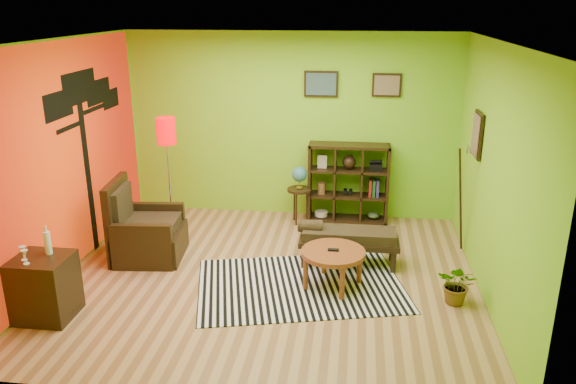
# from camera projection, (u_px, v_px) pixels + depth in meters

# --- Properties ---
(ground) EXTENTS (5.00, 5.00, 0.00)m
(ground) POSITION_uv_depth(u_px,v_px,m) (268.00, 278.00, 6.85)
(ground) COLOR tan
(ground) RESTS_ON ground
(room_shell) EXTENTS (5.04, 4.54, 2.82)m
(room_shell) POSITION_uv_depth(u_px,v_px,m) (259.00, 133.00, 6.29)
(room_shell) COLOR #7FCB1F
(room_shell) RESTS_ON ground
(zebra_rug) EXTENTS (2.71, 2.13, 0.01)m
(zebra_rug) POSITION_uv_depth(u_px,v_px,m) (300.00, 285.00, 6.65)
(zebra_rug) COLOR white
(zebra_rug) RESTS_ON ground
(coffee_table) EXTENTS (0.75, 0.75, 0.48)m
(coffee_table) POSITION_uv_depth(u_px,v_px,m) (333.00, 256.00, 6.52)
(coffee_table) COLOR brown
(coffee_table) RESTS_ON ground
(armchair) EXTENTS (0.95, 0.95, 1.05)m
(armchair) POSITION_uv_depth(u_px,v_px,m) (144.00, 234.00, 7.32)
(armchair) COLOR black
(armchair) RESTS_ON ground
(side_cabinet) EXTENTS (0.58, 0.53, 1.00)m
(side_cabinet) POSITION_uv_depth(u_px,v_px,m) (44.00, 287.00, 5.90)
(side_cabinet) COLOR black
(side_cabinet) RESTS_ON ground
(floor_lamp) EXTENTS (0.26, 0.26, 1.75)m
(floor_lamp) POSITION_uv_depth(u_px,v_px,m) (167.00, 142.00, 7.48)
(floor_lamp) COLOR silver
(floor_lamp) RESTS_ON ground
(globe_table) EXTENTS (0.36, 0.36, 0.88)m
(globe_table) POSITION_uv_depth(u_px,v_px,m) (299.00, 181.00, 8.34)
(globe_table) COLOR black
(globe_table) RESTS_ON ground
(cube_shelf) EXTENTS (1.20, 0.35, 1.20)m
(cube_shelf) POSITION_uv_depth(u_px,v_px,m) (349.00, 183.00, 8.45)
(cube_shelf) COLOR black
(cube_shelf) RESTS_ON ground
(bench) EXTENTS (1.28, 0.46, 0.58)m
(bench) POSITION_uv_depth(u_px,v_px,m) (346.00, 237.00, 7.09)
(bench) COLOR black
(bench) RESTS_ON ground
(potted_plant) EXTENTS (0.56, 0.59, 0.36)m
(potted_plant) POSITION_uv_depth(u_px,v_px,m) (457.00, 288.00, 6.21)
(potted_plant) COLOR #26661E
(potted_plant) RESTS_ON ground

